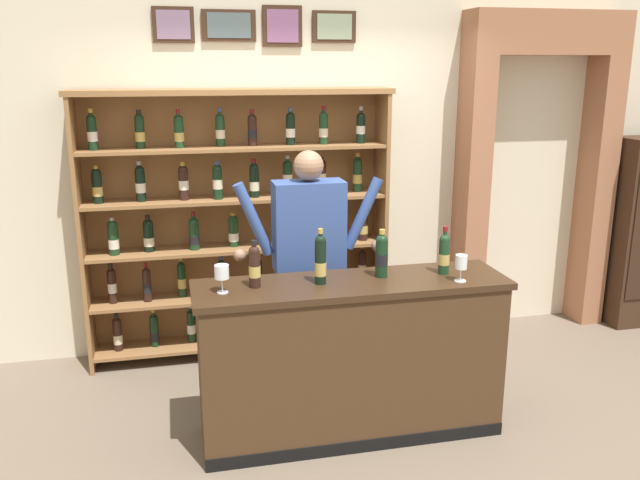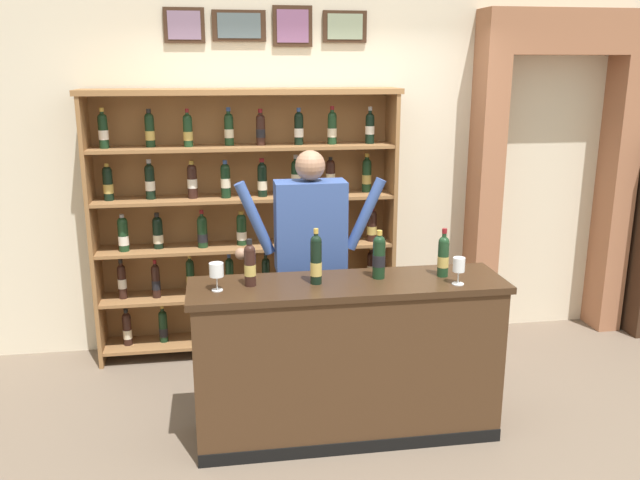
% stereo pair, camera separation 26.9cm
% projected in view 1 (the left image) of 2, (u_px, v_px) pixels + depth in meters
% --- Properties ---
extents(ground_plane, '(14.00, 14.00, 0.02)m').
position_uv_depth(ground_plane, '(349.00, 433.00, 4.13)').
color(ground_plane, '#6B5B4C').
extents(back_wall, '(12.00, 0.19, 3.11)m').
position_uv_depth(back_wall, '(298.00, 151.00, 5.23)').
color(back_wall, beige).
rests_on(back_wall, ground).
extents(wine_shelf, '(2.32, 0.35, 2.05)m').
position_uv_depth(wine_shelf, '(238.00, 219.00, 5.01)').
color(wine_shelf, olive).
rests_on(wine_shelf, ground).
extents(archway_doorway, '(1.34, 0.45, 2.63)m').
position_uv_depth(archway_doorway, '(532.00, 156.00, 5.55)').
color(archway_doorway, '#9E6647').
rests_on(archway_doorway, ground).
extents(tasting_counter, '(1.86, 0.50, 0.99)m').
position_uv_depth(tasting_counter, '(351.00, 359.00, 4.00)').
color(tasting_counter, '#422B19').
rests_on(tasting_counter, ground).
extents(shopkeeper, '(1.00, 0.22, 1.69)m').
position_uv_depth(shopkeeper, '(309.00, 247.00, 4.33)').
color(shopkeeper, '#2D3347').
rests_on(shopkeeper, ground).
extents(tasting_bottle_vin_santo, '(0.07, 0.07, 0.28)m').
position_uv_depth(tasting_bottle_vin_santo, '(254.00, 266.00, 3.74)').
color(tasting_bottle_vin_santo, black).
rests_on(tasting_bottle_vin_santo, tasting_counter).
extents(tasting_bottle_grappa, '(0.07, 0.07, 0.33)m').
position_uv_depth(tasting_bottle_grappa, '(320.00, 260.00, 3.80)').
color(tasting_bottle_grappa, black).
rests_on(tasting_bottle_grappa, tasting_counter).
extents(tasting_bottle_brunello, '(0.08, 0.08, 0.29)m').
position_uv_depth(tasting_bottle_brunello, '(382.00, 255.00, 3.92)').
color(tasting_bottle_brunello, black).
rests_on(tasting_bottle_brunello, tasting_counter).
extents(tasting_bottle_super_tuscan, '(0.07, 0.07, 0.29)m').
position_uv_depth(tasting_bottle_super_tuscan, '(444.00, 253.00, 3.98)').
color(tasting_bottle_super_tuscan, '#19381E').
rests_on(tasting_bottle_super_tuscan, tasting_counter).
extents(wine_glass_spare, '(0.08, 0.08, 0.16)m').
position_uv_depth(wine_glass_spare, '(222.00, 273.00, 3.65)').
color(wine_glass_spare, silver).
rests_on(wine_glass_spare, tasting_counter).
extents(wine_glass_left, '(0.07, 0.07, 0.16)m').
position_uv_depth(wine_glass_left, '(461.00, 263.00, 3.85)').
color(wine_glass_left, silver).
rests_on(wine_glass_left, tasting_counter).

